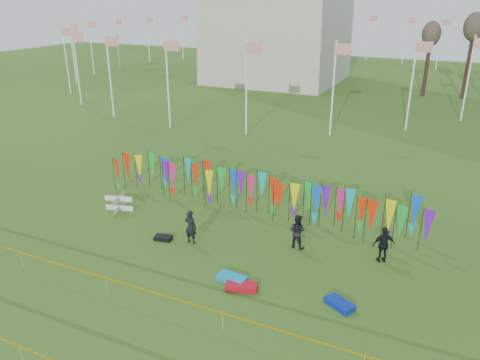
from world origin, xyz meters
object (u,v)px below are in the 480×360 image
at_px(box_kite, 119,203).
at_px(kite_bag_red, 241,287).
at_px(person_right, 384,245).
at_px(kite_bag_turquoise, 232,278).
at_px(person_mid, 297,231).
at_px(kite_bag_blue, 340,304).
at_px(person_left, 191,227).
at_px(kite_bag_black, 163,238).

distance_m(box_kite, kite_bag_red, 10.27).
relative_size(person_right, kite_bag_turquoise, 1.39).
bearing_deg(kite_bag_turquoise, person_right, 37.89).
distance_m(person_mid, kite_bag_red, 4.46).
distance_m(person_mid, kite_bag_blue, 4.87).
height_order(person_left, person_right, person_right).
bearing_deg(person_left, person_right, -163.68).
height_order(kite_bag_blue, kite_bag_red, same).
bearing_deg(kite_bag_turquoise, box_kite, 157.92).
bearing_deg(kite_bag_turquoise, person_mid, 68.18).
relative_size(person_mid, person_right, 0.98).
height_order(person_left, kite_bag_turquoise, person_left).
bearing_deg(person_mid, person_left, 26.76).
xyz_separation_m(kite_bag_turquoise, kite_bag_red, (0.61, -0.37, -0.01)).
bearing_deg(kite_bag_black, person_right, 13.77).
bearing_deg(kite_bag_blue, person_left, 166.07).
relative_size(kite_bag_turquoise, kite_bag_blue, 1.10).
bearing_deg(box_kite, kite_bag_blue, -14.17).
relative_size(person_left, kite_bag_red, 1.32).
relative_size(person_left, kite_bag_black, 2.03).
distance_m(person_right, kite_bag_turquoise, 7.09).
distance_m(person_left, person_right, 9.12).
distance_m(person_mid, person_right, 4.02).
relative_size(kite_bag_red, kite_bag_black, 1.53).
distance_m(kite_bag_red, kite_bag_black, 5.76).
height_order(person_left, kite_bag_blue, person_left).
height_order(kite_bag_turquoise, kite_bag_black, kite_bag_turquoise).
bearing_deg(kite_bag_red, person_right, 43.51).
xyz_separation_m(person_right, kite_bag_red, (-4.96, -4.70, -0.76)).
bearing_deg(box_kite, person_left, -14.51).
distance_m(box_kite, person_mid, 10.44).
relative_size(person_mid, kite_bag_red, 1.31).
bearing_deg(person_mid, kite_bag_blue, 135.94).
height_order(box_kite, kite_bag_red, box_kite).
bearing_deg(person_right, kite_bag_red, 14.02).
distance_m(person_right, kite_bag_blue, 4.32).
bearing_deg(kite_bag_blue, kite_bag_black, 170.15).
bearing_deg(kite_bag_blue, kite_bag_turquoise, -177.62).
bearing_deg(box_kite, kite_bag_black, -23.27).
bearing_deg(kite_bag_red, kite_bag_blue, 8.01).
xyz_separation_m(box_kite, person_left, (5.57, -1.44, 0.41)).
relative_size(box_kite, person_right, 0.52).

